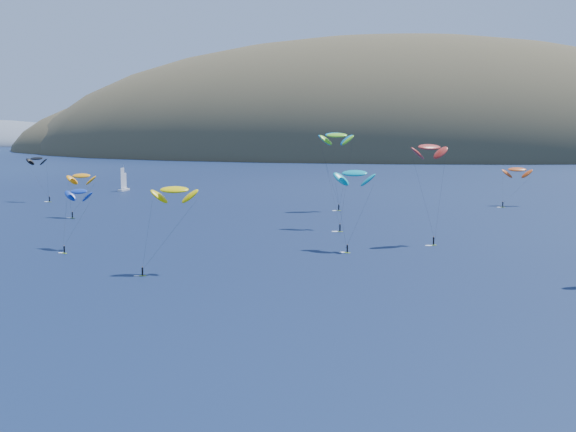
{
  "coord_description": "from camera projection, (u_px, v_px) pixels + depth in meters",
  "views": [
    {
      "loc": [
        23.2,
        -82.85,
        29.63
      ],
      "look_at": [
        0.94,
        80.0,
        9.0
      ],
      "focal_mm": 50.0,
      "sensor_mm": 36.0,
      "label": 1
    }
  ],
  "objects": [
    {
      "name": "island",
      "position": [
        418.0,
        167.0,
        637.13
      ],
      "size": [
        730.0,
        300.0,
        210.0
      ],
      "color": "#3D3526",
      "rests_on": "ground"
    },
    {
      "name": "sailboat",
      "position": [
        124.0,
        189.0,
        317.29
      ],
      "size": [
        8.51,
        7.33,
        10.43
      ],
      "rotation": [
        0.0,
        0.0,
        -0.13
      ],
      "color": "silver",
      "rests_on": "ground"
    },
    {
      "name": "kitesurfer_10",
      "position": [
        79.0,
        192.0,
        180.47
      ],
      "size": [
        7.97,
        12.19,
        14.69
      ],
      "rotation": [
        0.0,
        0.0,
        -0.36
      ],
      "color": "#9BD017",
      "rests_on": "ground"
    },
    {
      "name": "kitesurfer_1",
      "position": [
        81.0,
        176.0,
        235.52
      ],
      "size": [
        9.12,
        7.2,
        14.5
      ],
      "rotation": [
        0.0,
        0.0,
        -0.11
      ],
      "color": "#9BD017",
      "rests_on": "ground"
    },
    {
      "name": "kitesurfer_2",
      "position": [
        174.0,
        190.0,
        152.71
      ],
      "size": [
        9.8,
        9.69,
        17.95
      ],
      "rotation": [
        0.0,
        0.0,
        0.23
      ],
      "color": "#9BD017",
      "rests_on": "ground"
    },
    {
      "name": "kitesurfer_11",
      "position": [
        517.0,
        170.0,
        265.87
      ],
      "size": [
        10.76,
        10.64,
        14.45
      ],
      "rotation": [
        0.0,
        0.0,
        -0.01
      ],
      "color": "#9BD017",
      "rests_on": "ground"
    },
    {
      "name": "kitesurfer_9",
      "position": [
        429.0,
        147.0,
        186.12
      ],
      "size": [
        9.98,
        9.55,
        24.91
      ],
      "rotation": [
        0.0,
        0.0,
        0.55
      ],
      "color": "#9BD017",
      "rests_on": "ground"
    },
    {
      "name": "kitesurfer_4",
      "position": [
        336.0,
        135.0,
        252.11
      ],
      "size": [
        11.57,
        8.56,
        26.49
      ],
      "rotation": [
        0.0,
        0.0,
        0.37
      ],
      "color": "#9BD017",
      "rests_on": "ground"
    },
    {
      "name": "kitesurfer_12",
      "position": [
        37.0,
        159.0,
        278.79
      ],
      "size": [
        10.62,
        6.24,
        16.94
      ],
      "rotation": [
        0.0,
        0.0,
        -0.16
      ],
      "color": "#9BD017",
      "rests_on": "ground"
    },
    {
      "name": "ground",
      "position": [
        181.0,
        386.0,
        88.25
      ],
      "size": [
        2800.0,
        2800.0,
        0.0
      ],
      "primitive_type": "plane",
      "color": "black",
      "rests_on": "ground"
    },
    {
      "name": "kitesurfer_3",
      "position": [
        337.0,
        136.0,
        214.21
      ],
      "size": [
        8.65,
        14.02,
        26.79
      ],
      "rotation": [
        0.0,
        0.0,
        -0.03
      ],
      "color": "#9BD017",
      "rests_on": "ground"
    },
    {
      "name": "kitesurfer_5",
      "position": [
        355.0,
        173.0,
        178.66
      ],
      "size": [
        10.25,
        11.17,
        19.47
      ],
      "rotation": [
        0.0,
        0.0,
        -0.34
      ],
      "color": "#9BD017",
      "rests_on": "ground"
    }
  ]
}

